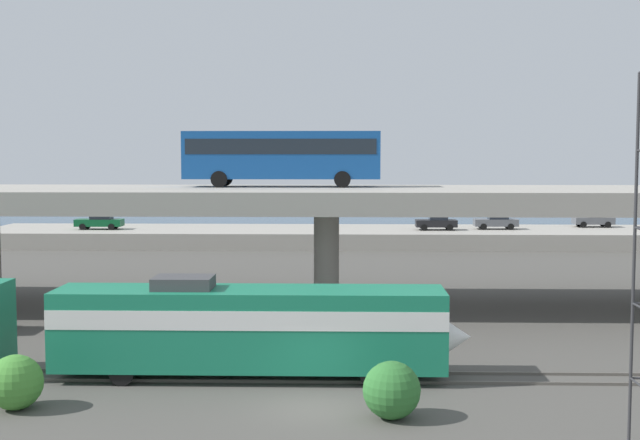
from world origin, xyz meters
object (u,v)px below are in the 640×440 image
Objects in this scene: train_locomotive at (269,325)px; transit_bus_on_overpass at (282,153)px; parked_car_0 at (496,222)px; parked_car_2 at (594,220)px; parked_car_1 at (436,222)px; parked_car_3 at (100,222)px.

train_locomotive is 1.41× the size of transit_bus_on_overpass.
parked_car_2 is at bearing -165.16° from parked_car_0.
parked_car_0 is 1.08× the size of parked_car_2.
train_locomotive is 4.17× the size of parked_car_1.
parked_car_2 is (10.52, 2.79, 0.00)m from parked_car_0.
parked_car_1 is (13.07, 31.98, -6.83)m from transit_bus_on_overpass.
parked_car_0 and parked_car_1 have the same top height.
parked_car_3 is (-50.30, -3.98, 0.00)m from parked_car_2.
parked_car_0 is (19.16, 33.01, -6.83)m from transit_bus_on_overpass.
parked_car_2 is (16.60, 3.81, 0.00)m from parked_car_1.
parked_car_2 and parked_car_3 have the same top height.
parked_car_1 is at bearing 12.93° from parked_car_2.
parked_car_3 is (-33.70, -0.17, 0.00)m from parked_car_1.
parked_car_0 is at bearing -170.44° from parked_car_1.
transit_bus_on_overpass is 2.76× the size of parked_car_0.
train_locomotive is at bearing 92.47° from transit_bus_on_overpass.
transit_bus_on_overpass is 2.99× the size of parked_car_2.
parked_car_0 is at bearing -120.13° from transit_bus_on_overpass.
transit_bus_on_overpass is 38.53m from parked_car_3.
parked_car_0 is 6.17m from parked_car_1.
parked_car_0 and parked_car_2 have the same top height.
parked_car_0 is 1.07× the size of parked_car_1.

